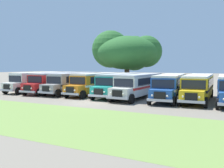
# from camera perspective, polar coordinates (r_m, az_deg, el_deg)

# --- Properties ---
(ground_plane) EXTENTS (220.00, 220.00, 0.00)m
(ground_plane) POSITION_cam_1_polar(r_m,az_deg,el_deg) (26.03, -5.35, -4.28)
(ground_plane) COLOR slate
(foreground_grass_strip) EXTENTS (80.00, 9.66, 0.01)m
(foreground_grass_strip) POSITION_cam_1_polar(r_m,az_deg,el_deg) (20.14, -17.18, -6.94)
(foreground_grass_strip) COLOR olive
(foreground_grass_strip) RESTS_ON ground_plane
(parked_bus_slot_0) EXTENTS (2.91, 10.87, 2.82)m
(parked_bus_slot_0) POSITION_cam_1_polar(r_m,az_deg,el_deg) (39.44, -16.62, 0.76)
(parked_bus_slot_0) COLOR silver
(parked_bus_slot_0) RESTS_ON ground_plane
(parked_bus_slot_1) EXTENTS (3.33, 10.94, 2.82)m
(parked_bus_slot_1) POSITION_cam_1_polar(r_m,az_deg,el_deg) (37.10, -12.85, 0.62)
(parked_bus_slot_1) COLOR red
(parked_bus_slot_1) RESTS_ON ground_plane
(parked_bus_slot_2) EXTENTS (2.79, 10.85, 2.82)m
(parked_bus_slot_2) POSITION_cam_1_polar(r_m,az_deg,el_deg) (35.32, -8.54, 0.51)
(parked_bus_slot_2) COLOR #9E9993
(parked_bus_slot_2) RESTS_ON ground_plane
(parked_bus_slot_3) EXTENTS (2.92, 10.87, 2.82)m
(parked_bus_slot_3) POSITION_cam_1_polar(r_m,az_deg,el_deg) (33.58, -3.49, 0.36)
(parked_bus_slot_3) COLOR orange
(parked_bus_slot_3) RESTS_ON ground_plane
(parked_bus_slot_4) EXTENTS (3.17, 10.91, 2.82)m
(parked_bus_slot_4) POSITION_cam_1_polar(r_m,az_deg,el_deg) (31.85, 1.62, 0.15)
(parked_bus_slot_4) COLOR teal
(parked_bus_slot_4) RESTS_ON ground_plane
(parked_bus_slot_5) EXTENTS (2.91, 10.87, 2.82)m
(parked_bus_slot_5) POSITION_cam_1_polar(r_m,az_deg,el_deg) (30.03, 6.24, -0.12)
(parked_bus_slot_5) COLOR silver
(parked_bus_slot_5) RESTS_ON ground_plane
(parked_bus_slot_6) EXTENTS (3.46, 10.96, 2.82)m
(parked_bus_slot_6) POSITION_cam_1_polar(r_m,az_deg,el_deg) (29.23, 13.09, -0.32)
(parked_bus_slot_6) COLOR #23519E
(parked_bus_slot_6) RESTS_ON ground_plane
(parked_bus_slot_7) EXTENTS (3.02, 10.88, 2.82)m
(parked_bus_slot_7) POSITION_cam_1_polar(r_m,az_deg,el_deg) (29.04, 19.06, -0.47)
(parked_bus_slot_7) COLOR yellow
(parked_bus_slot_7) RESTS_ON ground_plane
(broad_shade_tree) EXTENTS (11.61, 11.53, 9.86)m
(broad_shade_tree) POSITION_cam_1_polar(r_m,az_deg,el_deg) (43.77, 3.52, 7.26)
(broad_shade_tree) COLOR brown
(broad_shade_tree) RESTS_ON ground_plane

